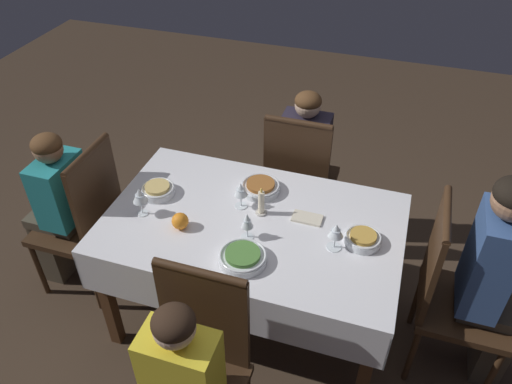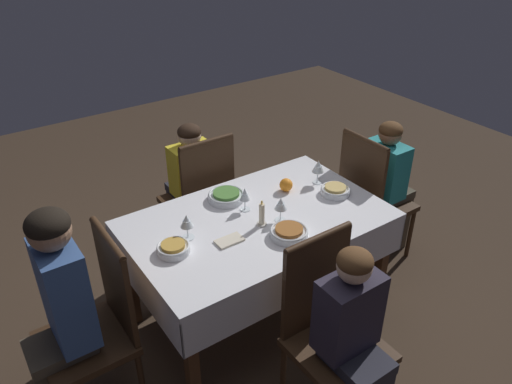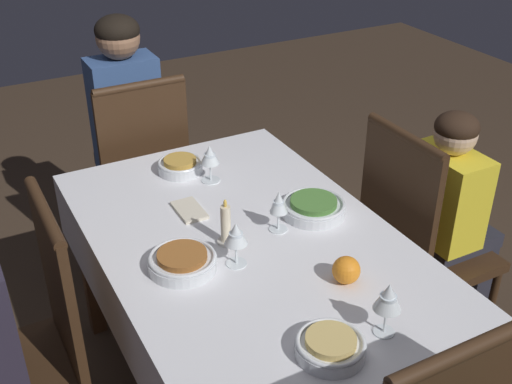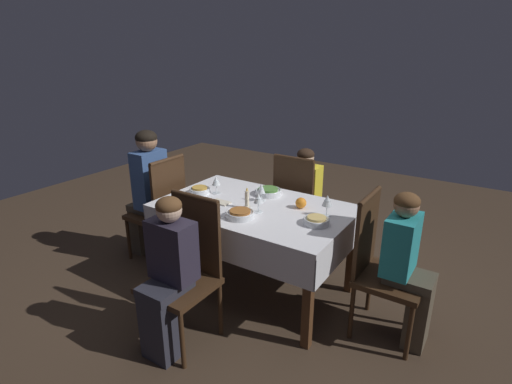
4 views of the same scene
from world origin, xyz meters
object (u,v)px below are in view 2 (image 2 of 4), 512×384
Objects in this scene: dining_table at (258,230)px; wine_glass_west at (187,222)px; chair_north at (201,195)px; bowl_north at (226,196)px; person_child_dark at (355,340)px; wine_glass_north at (245,195)px; bowl_east at (335,190)px; bowl_west at (173,248)px; wine_glass_east at (318,167)px; napkin_red_folded at (229,241)px; bowl_south at (289,232)px; person_child_teal at (388,183)px; chair_east at (370,195)px; person_child_yellow at (189,181)px; candle_centerpiece at (262,216)px; orange_fruit at (286,185)px; chair_south at (329,324)px; person_adult_denim at (59,311)px; chair_west at (98,321)px; wine_glass_south at (281,204)px.

wine_glass_west is (-0.43, 0.06, 0.19)m from dining_table.
bowl_north is at bearing 82.35° from chair_north.
person_child_dark is 7.18× the size of wine_glass_north.
chair_north reaches higher than bowl_east.
wine_glass_east reaches higher than bowl_west.
napkin_red_folded is at bearing 71.56° from chair_north.
bowl_south reaches higher than napkin_red_folded.
wine_glass_north is 0.98× the size of napkin_red_folded.
person_child_teal is (1.17, -0.69, 0.05)m from chair_north.
dining_table is at bearing 92.17° from chair_east.
person_child_yellow is 1.17m from bowl_south.
candle_centerpiece is 1.95× the size of orange_fruit.
napkin_red_folded reaches higher than dining_table.
chair_south is 0.89m from bowl_west.
chair_south is at bearing 121.24° from person_child_teal.
wine_glass_west is 0.81× the size of bowl_east.
wine_glass_east is at bearing 53.09° from chair_south.
bowl_south is 2.52× the size of orange_fruit.
person_adult_denim is at bearing 92.23° from chair_east.
bowl_north is at bearing 101.49° from wine_glass_north.
bowl_south is (0.08, -0.53, 0.00)m from bowl_north.
wine_glass_north is at bearing 97.40° from bowl_south.
person_child_yellow reaches higher than chair_east.
chair_south is at bearing 54.02° from chair_west.
wine_glass_west reaches higher than napkin_red_folded.
napkin_red_folded is at bearing -158.35° from dining_table.
bowl_north is (0.38, 0.22, -0.08)m from wine_glass_west.
person_child_dark is (-0.09, -1.63, 0.05)m from chair_north.
bowl_east is (0.99, -0.11, -0.08)m from wine_glass_west.
person_child_yellow reaches higher than bowl_south.
chair_west is 6.19× the size of candle_centerpiece.
chair_east reaches higher than bowl_north.
bowl_south is 0.33m from napkin_red_folded.
person_adult_denim is 1.16× the size of person_child_dark.
person_child_yellow reaches higher than wine_glass_south.
chair_south is 0.18m from person_child_dark.
chair_south is 6.66× the size of napkin_red_folded.
bowl_east is 0.86× the size of bowl_south.
wine_glass_east is at bearing 131.74° from chair_north.
person_child_teal is at bearing 143.45° from person_child_yellow.
bowl_west is 0.78× the size of bowl_north.
chair_east is 0.95× the size of person_child_teal.
chair_south is at bearing -133.34° from bowl_east.
chair_south reaches higher than bowl_south.
dining_table is 0.29m from napkin_red_folded.
bowl_north is (0.03, 1.18, 0.19)m from person_child_dark.
wine_glass_east is (0.00, 0.17, 0.09)m from bowl_east.
wine_glass_north is 0.57m from wine_glass_east.
chair_north is at bearing 90.00° from person_child_yellow.
person_adult_denim is 8.11× the size of napkin_red_folded.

